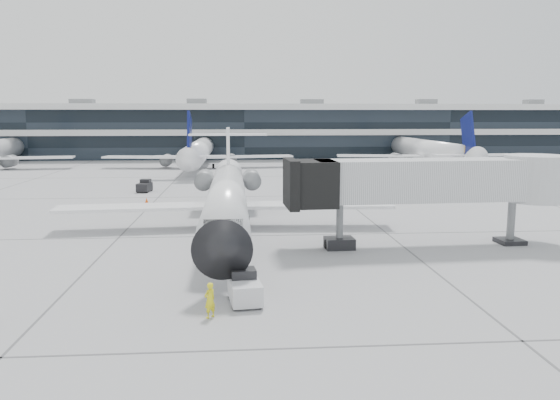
{
  "coord_description": "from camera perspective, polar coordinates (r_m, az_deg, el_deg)",
  "views": [
    {
      "loc": [
        -1.13,
        -39.71,
        8.85
      ],
      "look_at": [
        1.89,
        0.46,
        2.6
      ],
      "focal_mm": 35.0,
      "sensor_mm": 36.0,
      "label": 1
    }
  ],
  "objects": [
    {
      "name": "bg_jet_right",
      "position": [
        100.73,
        14.95,
        3.48
      ],
      "size": [
        32.0,
        40.0,
        9.6
      ],
      "primitive_type": null,
      "color": "white",
      "rests_on": "ground"
    },
    {
      "name": "bg_jet_center",
      "position": [
        95.37,
        -8.42,
        3.4
      ],
      "size": [
        32.0,
        40.0,
        9.6
      ],
      "primitive_type": null,
      "color": "white",
      "rests_on": "ground"
    },
    {
      "name": "jet_bridge",
      "position": [
        38.44,
        16.45,
        1.93
      ],
      "size": [
        19.16,
        4.64,
        6.15
      ],
      "rotation": [
        0.0,
        0.0,
        0.05
      ],
      "color": "#ABACAF",
      "rests_on": "ground"
    },
    {
      "name": "far_tug",
      "position": [
        65.85,
        -13.97,
        1.4
      ],
      "size": [
        1.66,
        2.45,
        1.45
      ],
      "rotation": [
        0.0,
        0.0,
        -0.14
      ],
      "color": "black",
      "rests_on": "ground"
    },
    {
      "name": "baggage_tug",
      "position": [
        26.42,
        -3.72,
        -9.21
      ],
      "size": [
        1.7,
        2.55,
        1.52
      ],
      "rotation": [
        0.0,
        0.0,
        0.13
      ],
      "color": "silver",
      "rests_on": "ground"
    },
    {
      "name": "ground",
      "position": [
        40.7,
        -2.61,
        -3.75
      ],
      "size": [
        220.0,
        220.0,
        0.0
      ],
      "primitive_type": "plane",
      "color": "#9A9A9C",
      "rests_on": "ground"
    },
    {
      "name": "ramp_worker",
      "position": [
        24.62,
        -7.35,
        -10.34
      ],
      "size": [
        0.69,
        0.68,
        1.61
      ],
      "primitive_type": "imported",
      "rotation": [
        0.0,
        0.0,
        3.9
      ],
      "color": "yellow",
      "rests_on": "ground"
    },
    {
      "name": "terminal",
      "position": [
        121.78,
        -3.79,
        6.99
      ],
      "size": [
        170.0,
        22.0,
        10.0
      ],
      "primitive_type": "cube",
      "color": "black",
      "rests_on": "ground"
    },
    {
      "name": "regional_jet",
      "position": [
        43.05,
        -5.57,
        0.44
      ],
      "size": [
        26.54,
        32.99,
        7.64
      ],
      "rotation": [
        0.0,
        0.0,
        0.01
      ],
      "color": "white",
      "rests_on": "ground"
    },
    {
      "name": "traffic_cone",
      "position": [
        56.93,
        -13.77,
        -0.08
      ],
      "size": [
        0.55,
        0.55,
        0.63
      ],
      "rotation": [
        0.0,
        0.0,
        -0.35
      ],
      "color": "#FF510D",
      "rests_on": "ground"
    }
  ]
}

